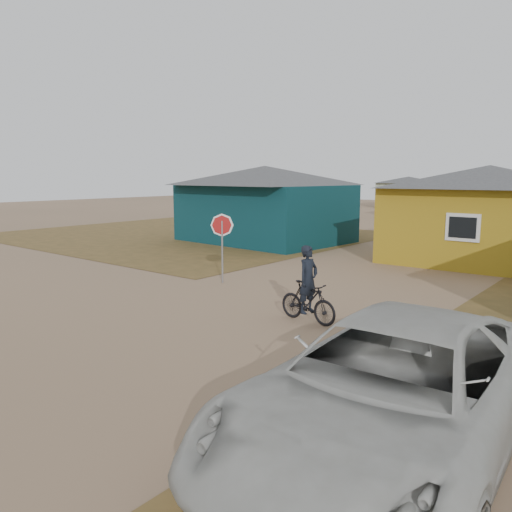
{
  "coord_description": "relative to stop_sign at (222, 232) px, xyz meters",
  "views": [
    {
      "loc": [
        7.99,
        -7.47,
        3.48
      ],
      "look_at": [
        -0.55,
        3.0,
        1.3
      ],
      "focal_mm": 35.0,
      "sensor_mm": 36.0,
      "label": 1
    }
  ],
  "objects": [
    {
      "name": "house_pale_west",
      "position": [
        -3.0,
        29.73,
        0.17
      ],
      "size": [
        7.04,
        6.15,
        3.6
      ],
      "color": "#A3B299",
      "rests_on": "ground"
    },
    {
      "name": "house_pale_north",
      "position": [
        -11.0,
        41.73,
        0.07
      ],
      "size": [
        6.28,
        5.81,
        3.4
      ],
      "color": "#A3B299",
      "rests_on": "ground"
    },
    {
      "name": "house_teal",
      "position": [
        -5.5,
        9.23,
        0.37
      ],
      "size": [
        8.93,
        7.08,
        4.0
      ],
      "color": "#092B32",
      "rests_on": "ground"
    },
    {
      "name": "stop_sign",
      "position": [
        0.0,
        0.0,
        0.0
      ],
      "size": [
        0.7,
        0.34,
        2.28
      ],
      "color": "gray",
      "rests_on": "ground"
    },
    {
      "name": "cyclist",
      "position": [
        4.62,
        -1.97,
        -1.01
      ],
      "size": [
        1.68,
        0.63,
        1.86
      ],
      "color": "black",
      "rests_on": "ground"
    },
    {
      "name": "house_yellow",
      "position": [
        5.5,
        9.73,
        0.32
      ],
      "size": [
        7.72,
        6.76,
        3.9
      ],
      "color": "#A28019",
      "rests_on": "ground"
    },
    {
      "name": "grass_nw",
      "position": [
        -11.0,
        8.73,
        -1.68
      ],
      "size": [
        20.0,
        18.0,
        0.0
      ],
      "primitive_type": "cube",
      "color": "brown",
      "rests_on": "ground"
    },
    {
      "name": "vehicle",
      "position": [
        8.62,
        -6.12,
        -0.83
      ],
      "size": [
        3.11,
        6.26,
        1.71
      ],
      "primitive_type": "imported",
      "rotation": [
        0.0,
        0.0,
        0.05
      ],
      "color": "#B2B3AE",
      "rests_on": "ground"
    },
    {
      "name": "ground",
      "position": [
        3.0,
        -4.27,
        -1.69
      ],
      "size": [
        120.0,
        120.0,
        0.0
      ],
      "primitive_type": "plane",
      "color": "#8D6D51"
    }
  ]
}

